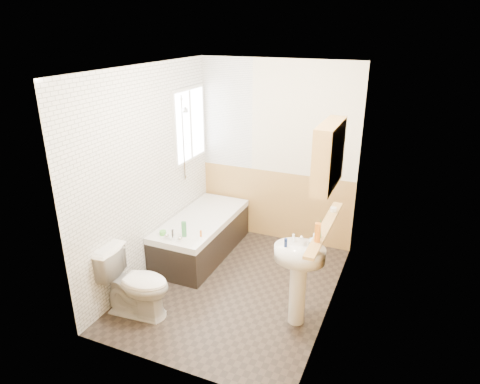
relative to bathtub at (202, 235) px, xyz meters
name	(u,v)px	position (x,y,z in m)	size (l,w,h in m)	color
floor	(235,286)	(0.73, -0.56, -0.28)	(2.80, 2.80, 0.00)	black
ceiling	(234,68)	(0.73, -0.56, 2.22)	(2.80, 2.80, 0.00)	white
wall_back	(276,154)	(0.73, 0.85, 0.97)	(2.20, 0.02, 2.50)	#EFE3C5
wall_front	(163,247)	(0.73, -1.97, 0.97)	(2.20, 0.02, 2.50)	#EFE3C5
wall_left	(148,175)	(-0.38, -0.56, 0.97)	(0.02, 2.80, 2.50)	#EFE3C5
wall_right	(338,204)	(1.84, -0.56, 0.97)	(0.02, 2.80, 2.50)	#EFE3C5
wainscot_right	(330,269)	(1.82, -0.56, 0.22)	(0.01, 2.80, 1.00)	tan
wainscot_front	(170,322)	(0.73, -1.94, 0.22)	(2.20, 0.01, 1.00)	tan
wainscot_back	(274,205)	(0.73, 0.83, 0.22)	(2.20, 0.01, 1.00)	tan
tile_cladding_left	(150,175)	(-0.36, -0.56, 0.97)	(0.01, 2.80, 2.50)	white
tile_return_back	(227,113)	(0.01, 0.83, 1.47)	(0.75, 0.01, 1.50)	white
window	(190,125)	(-0.33, 0.39, 1.37)	(0.03, 0.79, 0.99)	white
bathtub	(202,235)	(0.00, 0.00, 0.00)	(0.70, 1.59, 0.67)	black
shower_riser	(184,131)	(-0.31, 0.18, 1.34)	(0.10, 0.07, 1.11)	silver
toilet	(136,283)	(-0.03, -1.41, 0.09)	(0.42, 0.76, 0.74)	white
sink	(299,270)	(1.57, -0.88, 0.35)	(0.51, 0.41, 0.99)	white
pine_shelf	(325,228)	(1.77, -0.74, 0.79)	(0.10, 1.28, 0.03)	tan
medicine_cabinet	(328,155)	(1.74, -0.71, 1.50)	(0.17, 0.67, 0.61)	tan
foam_can	(318,232)	(1.77, -1.07, 0.89)	(0.06, 0.06, 0.18)	orange
green_bottle	(320,228)	(1.77, -0.98, 0.90)	(0.04, 0.04, 0.19)	#388447
black_jar	(333,210)	(1.77, -0.36, 0.82)	(0.07, 0.07, 0.04)	silver
soap_bottle	(313,248)	(1.71, -0.93, 0.64)	(0.09, 0.20, 0.09)	silver
clear_bottle	(286,243)	(1.44, -0.92, 0.64)	(0.03, 0.03, 0.09)	navy
blue_gel	(184,229)	(0.07, -0.55, 0.35)	(0.05, 0.03, 0.19)	#388447
cream_jar	(163,233)	(-0.19, -0.62, 0.28)	(0.08, 0.08, 0.05)	#59C647
orange_bottle	(201,234)	(0.25, -0.48, 0.29)	(0.03, 0.03, 0.08)	orange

